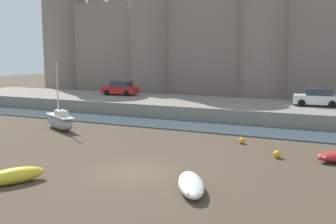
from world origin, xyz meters
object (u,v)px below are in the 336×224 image
object	(u,v)px
rowboat_foreground_right	(191,184)
mooring_buoy_near_shore	(242,141)
mooring_buoy_off_centre	(277,154)
rowboat_midflat_centre	(14,176)
sailboat_midflat_right	(60,121)
car_quay_centre_east	(318,98)
car_quay_centre_west	(120,88)

from	to	relation	value
rowboat_foreground_right	mooring_buoy_near_shore	distance (m)	10.03
mooring_buoy_off_centre	rowboat_foreground_right	bearing A→B (deg)	-108.54
rowboat_midflat_centre	mooring_buoy_off_centre	bearing A→B (deg)	43.72
sailboat_midflat_right	car_quay_centre_east	bearing A→B (deg)	37.32
car_quay_centre_east	car_quay_centre_west	world-z (taller)	same
sailboat_midflat_right	car_quay_centre_west	size ratio (longest dim) A/B	1.28
mooring_buoy_off_centre	car_quay_centre_east	bearing A→B (deg)	86.62
mooring_buoy_off_centre	car_quay_centre_west	distance (m)	26.26
rowboat_foreground_right	rowboat_midflat_centre	bearing A→B (deg)	-162.18
rowboat_midflat_centre	car_quay_centre_west	bearing A→B (deg)	111.91
mooring_buoy_off_centre	sailboat_midflat_right	bearing A→B (deg)	174.71
mooring_buoy_near_shore	car_quay_centre_east	distance (m)	13.21
car_quay_centre_west	mooring_buoy_near_shore	bearing A→B (deg)	-36.93
rowboat_foreground_right	car_quay_centre_east	bearing A→B (deg)	81.60
rowboat_foreground_right	mooring_buoy_near_shore	size ratio (longest dim) A/B	8.43
car_quay_centre_east	rowboat_foreground_right	bearing A→B (deg)	-98.40
sailboat_midflat_right	car_quay_centre_east	world-z (taller)	sailboat_midflat_right
car_quay_centre_west	sailboat_midflat_right	bearing A→B (deg)	-76.57
rowboat_midflat_centre	mooring_buoy_near_shore	bearing A→B (deg)	59.43
rowboat_foreground_right	sailboat_midflat_right	bearing A→B (deg)	149.00
sailboat_midflat_right	mooring_buoy_off_centre	bearing A→B (deg)	-5.29
mooring_buoy_near_shore	car_quay_centre_west	xyz separation A→B (m)	(-17.82, 13.40, 1.83)
rowboat_foreground_right	car_quay_centre_east	size ratio (longest dim) A/B	0.83
mooring_buoy_near_shore	car_quay_centre_east	bearing A→B (deg)	73.58
rowboat_foreground_right	car_quay_centre_west	bearing A→B (deg)	127.82
rowboat_foreground_right	rowboat_midflat_centre	world-z (taller)	rowboat_midflat_centre
sailboat_midflat_right	mooring_buoy_off_centre	size ratio (longest dim) A/B	11.90
mooring_buoy_off_centre	car_quay_centre_east	distance (m)	15.46
mooring_buoy_near_shore	car_quay_centre_east	xyz separation A→B (m)	(3.70, 12.55, 1.83)
mooring_buoy_near_shore	rowboat_midflat_centre	bearing A→B (deg)	-120.57
sailboat_midflat_right	car_quay_centre_west	xyz separation A→B (m)	(-3.48, 14.59, 1.37)
rowboat_midflat_centre	mooring_buoy_near_shore	size ratio (longest dim) A/B	7.15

